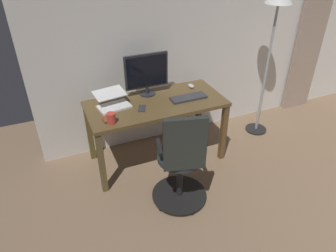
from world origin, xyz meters
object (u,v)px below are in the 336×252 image
Objects in this scene: desk at (156,110)px; computer_monitor at (147,72)px; office_chair at (181,164)px; floor_lamp at (276,16)px; computer_mouse at (191,86)px; mug_tea at (111,118)px; computer_keyboard at (188,98)px; cell_phone_face_up at (142,108)px; laptop at (112,102)px.

desk is 3.03× the size of computer_monitor.
floor_lamp is (-1.52, -0.81, 1.03)m from office_chair.
floor_lamp reaches higher than office_chair.
computer_mouse is at bearing 176.00° from computer_monitor.
computer_monitor is 0.73m from mug_tea.
computer_keyboard is 0.55m from cell_phone_face_up.
cell_phone_face_up is 1.09× the size of mug_tea.
computer_keyboard is 1.10× the size of laptop.
computer_monitor is 0.54m from computer_keyboard.
laptop is (0.45, -0.10, 0.15)m from desk.
laptop is 2.58× the size of cell_phone_face_up.
computer_mouse is at bearing -136.12° from cell_phone_face_up.
office_chair is (0.05, 0.78, -0.17)m from desk.
laptop is (0.40, -0.87, 0.31)m from office_chair.
computer_keyboard is at bearing 142.86° from computer_monitor.
computer_monitor is at bearing -139.78° from mug_tea.
computer_monitor is 3.73× the size of mug_tea.
laptop reaches higher than mug_tea.
office_chair is 0.81m from mug_tea.
laptop is at bearing -107.17° from mug_tea.
cell_phone_face_up is (0.55, 0.02, -0.01)m from computer_keyboard.
floor_lamp reaches higher than desk.
desk is 10.42× the size of cell_phone_face_up.
office_chair is 1.13m from computer_monitor.
desk is at bearing 19.75° from computer_mouse.
desk is 3.68× the size of computer_keyboard.
cell_phone_face_up is at bearing 3.86° from floor_lamp.
floor_lamp reaches higher than computer_monitor.
mug_tea is at bearing 63.96° from laptop.
floor_lamp is (-1.49, 0.19, 0.50)m from computer_monitor.
computer_monitor is at bearing 102.96° from office_chair.
computer_monitor is 0.27× the size of floor_lamp.
cell_phone_face_up is (-0.26, 0.18, -0.05)m from laptop.
office_chair is at bearing 86.33° from desk.
mug_tea reaches higher than desk.
laptop is at bearing -10.66° from cell_phone_face_up.
computer_monitor is 0.43m from cell_phone_face_up.
mug_tea is (1.07, 0.42, 0.04)m from computer_mouse.
office_chair reaches higher than laptop.
floor_lamp is (-1.93, 0.07, 0.71)m from laptop.
computer_monitor is at bearing -4.00° from computer_mouse.
computer_mouse is 0.75× the size of mug_tea.
computer_keyboard reaches higher than cell_phone_face_up.
computer_monitor is 1.33× the size of laptop.
computer_mouse is (-0.54, 0.04, -0.24)m from computer_monitor.
computer_mouse is at bearing -160.25° from desk.
computer_monitor is at bearing -37.14° from computer_keyboard.
computer_mouse is (-0.16, -0.25, 0.01)m from computer_keyboard.
office_chair is 0.87m from computer_keyboard.
laptop is 2.80× the size of mug_tea.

